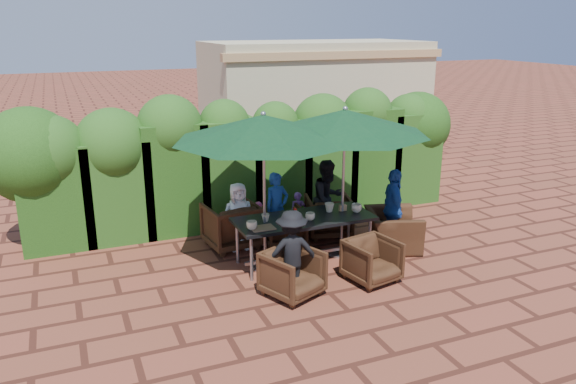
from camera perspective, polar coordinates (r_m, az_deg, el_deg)
name	(u,v)px	position (r m, az deg, el deg)	size (l,w,h in m)	color
ground	(299,264)	(9.04, 1.11, -7.28)	(80.00, 80.00, 0.00)	brown
dining_table	(304,222)	(8.88, 1.63, -3.05)	(2.20, 0.90, 0.75)	black
umbrella_left	(263,128)	(8.27, -2.51, 6.51)	(2.71, 2.71, 2.46)	gray
umbrella_right	(345,122)	(8.82, 5.80, 7.09)	(2.67, 2.67, 2.46)	gray
chair_far_left	(231,223)	(9.59, -5.79, -3.17)	(0.83, 0.78, 0.85)	black
chair_far_mid	(284,224)	(9.71, -0.45, -3.30)	(0.68, 0.64, 0.70)	black
chair_far_right	(329,214)	(10.09, 4.14, -2.27)	(0.77, 0.72, 0.80)	black
chair_near_left	(293,271)	(7.90, 0.48, -8.06)	(0.71, 0.67, 0.73)	black
chair_near_right	(372,259)	(8.43, 8.56, -6.72)	(0.69, 0.64, 0.71)	black
chair_end_right	(393,224)	(9.69, 10.62, -3.19)	(0.97, 0.63, 0.85)	black
adult_far_left	(238,216)	(9.46, -5.05, -2.47)	(0.57, 0.34, 1.15)	white
adult_far_mid	(277,208)	(9.69, -1.14, -1.63)	(0.45, 0.37, 1.25)	#1D499E
adult_far_right	(328,199)	(9.95, 4.09, -0.70)	(0.68, 0.41, 1.41)	black
adult_near_left	(292,252)	(7.90, 0.38, -6.13)	(0.78, 0.36, 1.22)	black
adult_end_right	(393,209)	(9.64, 10.65, -1.67)	(0.80, 0.40, 1.37)	#1D499E
child_left	(259,223)	(9.67, -2.96, -3.20)	(0.28, 0.23, 0.77)	#CE4881
child_right	(298,214)	(10.11, 1.04, -2.22)	(0.28, 0.23, 0.79)	purple
pedestrian_a	(295,150)	(12.95, 0.67, 4.24)	(1.63, 0.58, 1.74)	#279029
pedestrian_b	(318,142)	(13.54, 3.11, 5.12)	(0.91, 0.56, 1.90)	#CE4881
pedestrian_c	(348,144)	(13.73, 6.14, 4.86)	(1.11, 0.51, 1.74)	#95949C
cup_a	(252,225)	(8.34, -3.69, -3.40)	(0.16, 0.16, 0.13)	beige
cup_b	(266,218)	(8.67, -2.29, -2.62)	(0.13, 0.13, 0.12)	beige
cup_c	(310,217)	(8.71, 2.26, -2.51)	(0.15, 0.15, 0.12)	beige
cup_d	(329,207)	(9.11, 4.22, -1.57)	(0.16, 0.16, 0.15)	beige
cup_e	(356,208)	(9.14, 6.97, -1.63)	(0.17, 0.17, 0.14)	beige
ketchup_bottle	(295,214)	(8.76, 0.75, -2.21)	(0.04, 0.04, 0.17)	#B20C0A
sauce_bottle	(294,212)	(8.83, 0.63, -2.05)	(0.04, 0.04, 0.17)	#4C230C
serving_tray	(263,228)	(8.38, -2.59, -3.67)	(0.35, 0.25, 0.02)	#8D6544
number_block_left	(295,216)	(8.77, 0.70, -2.44)	(0.12, 0.06, 0.10)	tan
number_block_right	(343,208)	(9.19, 5.59, -1.60)	(0.12, 0.06, 0.10)	tan
hedge_wall	(235,153)	(10.59, -5.36, 3.96)	(9.10, 1.60, 2.50)	#18350E
building	(314,99)	(16.20, 2.67, 9.42)	(6.20, 3.08, 3.20)	tan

